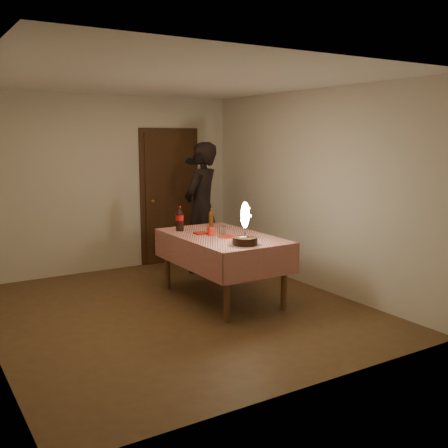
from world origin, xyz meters
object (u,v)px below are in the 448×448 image
Objects in this scene: dining_table at (222,244)px; birthday_cake at (245,235)px; clear_cup at (223,230)px; cola_bottle at (180,219)px; photographer at (202,208)px; red_plate at (227,237)px; amber_bottle_right at (211,218)px; red_cup at (211,231)px.

dining_table is 3.55× the size of birthday_cake.
cola_bottle reaches higher than clear_cup.
birthday_cake reaches higher than cola_bottle.
clear_cup reaches higher than dining_table.
birthday_cake is at bearing -105.56° from photographer.
dining_table is 0.17m from red_plate.
amber_bottle_right is at bearing 6.81° from cola_bottle.
clear_cup is at bearing -104.69° from amber_bottle_right.
photographer is at bearing 70.93° from dining_table.
red_cup is (-0.11, 0.20, 0.05)m from red_plate.
cola_bottle reaches higher than red_cup.
red_cup is 0.18m from clear_cup.
red_plate is 0.23m from red_cup.
dining_table is at bearing 85.71° from red_plate.
red_plate is (0.08, 0.50, -0.11)m from birthday_cake.
cola_bottle is at bearing 110.59° from red_cup.
amber_bottle_right is at bearing 76.81° from birthday_cake.
red_plate is 2.20× the size of red_cup.
dining_table is at bearing -61.66° from cola_bottle.
red_plate is at bearing -106.10° from amber_bottle_right.
clear_cup is (0.15, 0.70, -0.07)m from birthday_cake.
birthday_cake is 4.84× the size of red_cup.
amber_bottle_right is (0.20, 0.61, 0.23)m from dining_table.
birthday_cake is 2.04m from photographer.
birthday_cake is (-0.09, -0.64, 0.22)m from dining_table.
birthday_cake is at bearing -98.80° from red_plate.
birthday_cake is 0.71m from red_cup.
birthday_cake reaches higher than red_cup.
cola_bottle is (-0.18, 0.48, 0.10)m from red_cup.
photographer reaches higher than dining_table.
birthday_cake reaches higher than red_plate.
red_plate is 0.21m from clear_cup.
clear_cup is 0.28× the size of cola_bottle.
red_cup is 1.11× the size of clear_cup.
clear_cup is 0.61m from cola_bottle.
amber_bottle_right is at bearing 75.31° from clear_cup.
red_cup is 0.31× the size of cola_bottle.
cola_bottle reaches higher than red_plate.
red_plate is 0.75m from cola_bottle.
red_plate is at bearing -62.47° from red_cup.
clear_cup is 0.35× the size of amber_bottle_right.
clear_cup is 1.33m from photographer.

